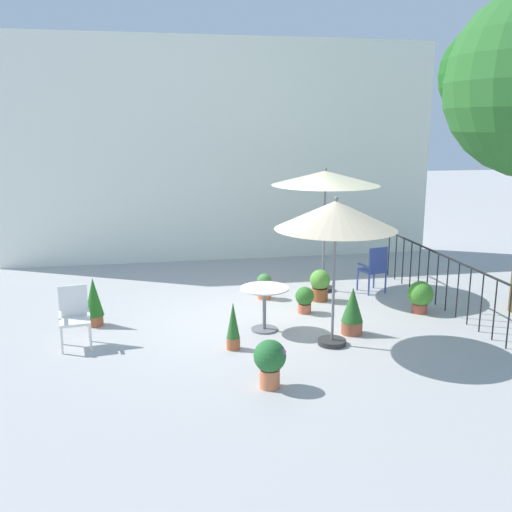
{
  "coord_description": "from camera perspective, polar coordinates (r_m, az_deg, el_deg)",
  "views": [
    {
      "loc": [
        -1.86,
        -9.53,
        3.37
      ],
      "look_at": [
        0.0,
        0.38,
        1.06
      ],
      "focal_mm": 40.59,
      "sensor_mm": 36.0,
      "label": 1
    }
  ],
  "objects": [
    {
      "name": "patio_chair_1",
      "position": [
        11.93,
        11.61,
        -1.06
      ],
      "size": [
        0.53,
        0.53,
        0.96
      ],
      "color": "#35499B",
      "rests_on": "ground"
    },
    {
      "name": "potted_plant_4",
      "position": [
        7.61,
        1.36,
        -10.24
      ],
      "size": [
        0.43,
        0.43,
        0.65
      ],
      "color": "#D07147",
      "rests_on": "ground"
    },
    {
      "name": "potted_plant_5",
      "position": [
        11.3,
        6.32,
        -2.76
      ],
      "size": [
        0.4,
        0.4,
        0.62
      ],
      "color": "#984F29",
      "rests_on": "ground"
    },
    {
      "name": "potted_plant_1",
      "position": [
        10.21,
        -15.7,
        -4.3
      ],
      "size": [
        0.32,
        0.32,
        0.84
      ],
      "color": "#9F5532",
      "rests_on": "ground"
    },
    {
      "name": "potted_plant_2",
      "position": [
        10.94,
        15.9,
        -3.76
      ],
      "size": [
        0.46,
        0.46,
        0.59
      ],
      "color": "#AE4D3B",
      "rests_on": "ground"
    },
    {
      "name": "patio_umbrella_0",
      "position": [
        8.69,
        7.87,
        3.87
      ],
      "size": [
        1.84,
        1.84,
        2.32
      ],
      "color": "#2D2D2D",
      "rests_on": "ground"
    },
    {
      "name": "potted_plant_3",
      "position": [
        8.85,
        -2.27,
        -6.93
      ],
      "size": [
        0.21,
        0.21,
        0.75
      ],
      "color": "#B05B34",
      "rests_on": "ground"
    },
    {
      "name": "cafe_table_0",
      "position": [
        9.58,
        0.83,
        -4.4
      ],
      "size": [
        0.8,
        0.8,
        0.74
      ],
      "color": "white",
      "rests_on": "ground"
    },
    {
      "name": "potted_plant_7",
      "position": [
        10.56,
        4.82,
        -4.21
      ],
      "size": [
        0.34,
        0.34,
        0.49
      ],
      "color": "#C86343",
      "rests_on": "ground"
    },
    {
      "name": "potted_plant_6",
      "position": [
        9.59,
        9.48,
        -5.33
      ],
      "size": [
        0.36,
        0.36,
        0.79
      ],
      "color": "#A15539",
      "rests_on": "ground"
    },
    {
      "name": "patio_chair_0",
      "position": [
        9.35,
        -17.49,
        -5.41
      ],
      "size": [
        0.51,
        0.5,
        0.94
      ],
      "color": "white",
      "rests_on": "ground"
    },
    {
      "name": "patio_umbrella_1",
      "position": [
        11.65,
        6.86,
        7.5
      ],
      "size": [
        2.16,
        2.16,
        2.52
      ],
      "color": "#2D2D2D",
      "rests_on": "ground"
    },
    {
      "name": "terrace_railing",
      "position": [
        11.24,
        17.92,
        -1.55
      ],
      "size": [
        0.03,
        5.24,
        1.01
      ],
      "color": "black",
      "rests_on": "ground"
    },
    {
      "name": "potted_plant_0",
      "position": [
        11.38,
        0.83,
        -2.93
      ],
      "size": [
        0.3,
        0.3,
        0.51
      ],
      "color": "#CE6439",
      "rests_on": "ground"
    },
    {
      "name": "ground_plane",
      "position": [
        10.28,
        0.39,
        -6.22
      ],
      "size": [
        60.0,
        60.0,
        0.0
      ],
      "primitive_type": "plane",
      "color": "#ABA9A8"
    },
    {
      "name": "villa_facade",
      "position": [
        14.49,
        -3.3,
        10.25
      ],
      "size": [
        10.79,
        0.3,
        5.4
      ],
      "primitive_type": "cube",
      "color": "white",
      "rests_on": "ground"
    }
  ]
}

